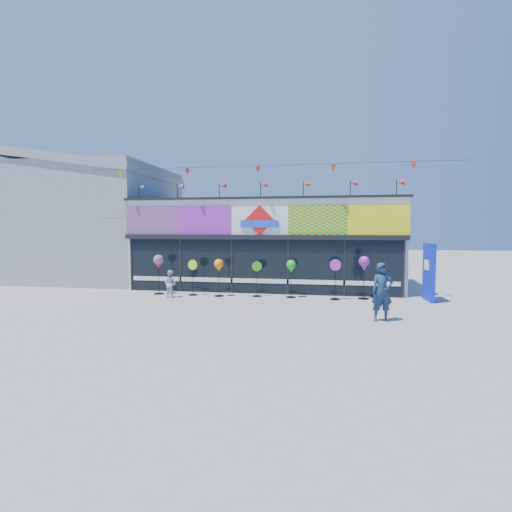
% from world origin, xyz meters
% --- Properties ---
extents(ground, '(80.00, 80.00, 0.00)m').
position_xyz_m(ground, '(0.00, 0.00, 0.00)').
color(ground, gray).
rests_on(ground, ground).
extents(kite_shop, '(16.00, 5.70, 5.31)m').
position_xyz_m(kite_shop, '(0.00, 5.94, 2.05)').
color(kite_shop, white).
rests_on(kite_shop, ground).
extents(neighbour_building, '(8.18, 7.20, 6.87)m').
position_xyz_m(neighbour_building, '(-10.00, 7.00, 3.20)').
color(neighbour_building, '#9DA0A2').
rests_on(neighbour_building, ground).
extents(blue_sign, '(0.23, 1.11, 2.20)m').
position_xyz_m(blue_sign, '(6.62, 2.86, 1.11)').
color(blue_sign, '#0E24D3').
rests_on(blue_sign, ground).
extents(spinner_0, '(0.42, 0.42, 1.66)m').
position_xyz_m(spinner_0, '(-4.17, 2.61, 1.33)').
color(spinner_0, black).
rests_on(spinner_0, ground).
extents(spinner_1, '(0.41, 0.37, 1.47)m').
position_xyz_m(spinner_1, '(-2.66, 2.56, 0.78)').
color(spinner_1, black).
rests_on(spinner_1, ground).
extents(spinner_2, '(0.39, 0.39, 1.53)m').
position_xyz_m(spinner_2, '(-1.53, 2.48, 1.22)').
color(spinner_2, black).
rests_on(spinner_2, ground).
extents(spinner_3, '(0.40, 0.37, 1.44)m').
position_xyz_m(spinner_3, '(0.00, 2.72, 0.76)').
color(spinner_3, black).
rests_on(spinner_3, ground).
extents(spinner_4, '(0.38, 0.38, 1.51)m').
position_xyz_m(spinner_4, '(1.39, 2.70, 1.21)').
color(spinner_4, black).
rests_on(spinner_4, ground).
extents(spinner_5, '(0.43, 0.40, 1.57)m').
position_xyz_m(spinner_5, '(3.12, 2.53, 0.83)').
color(spinner_5, black).
rests_on(spinner_5, ground).
extents(spinner_6, '(0.43, 0.43, 1.69)m').
position_xyz_m(spinner_6, '(4.23, 2.85, 1.35)').
color(spinner_6, black).
rests_on(spinner_6, ground).
extents(adult_man, '(0.71, 0.54, 1.75)m').
position_xyz_m(adult_man, '(4.41, -0.89, 0.88)').
color(adult_man, '#172B48').
rests_on(adult_man, ground).
extents(child, '(0.60, 0.46, 1.09)m').
position_xyz_m(child, '(-3.41, 1.95, 0.55)').
color(child, silver).
rests_on(child, ground).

